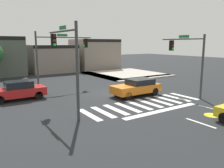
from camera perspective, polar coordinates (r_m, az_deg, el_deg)
name	(u,v)px	position (r m, az deg, el deg)	size (l,w,h in m)	color
ground_plane	(112,93)	(20.96, -0.07, -2.41)	(120.00, 120.00, 0.00)	#232628
crosswalk_near	(144,104)	(17.49, 8.09, -5.08)	(9.90, 2.93, 0.01)	silver
bike_detector_marking	(212,115)	(16.09, 24.15, -7.27)	(1.00, 1.00, 0.01)	yellow
curb_corner_northeast	(125,74)	(33.35, 3.22, 2.46)	(10.00, 10.60, 0.15)	#B2AA9E
storefront_row	(57,56)	(38.56, -13.76, 6.98)	(22.58, 6.75, 5.58)	#4C564C
traffic_signal_southwest	(66,53)	(14.72, -11.72, 7.77)	(0.32, 4.68, 5.87)	#383A3D
traffic_signal_southeast	(187,54)	(20.89, 18.60, 7.37)	(0.32, 4.65, 5.36)	#383A3D
traffic_signal_northwest	(60,50)	(23.49, -13.20, 8.48)	(5.97, 0.32, 5.76)	#383A3D
car_red	(18,90)	(20.02, -22.82, -1.52)	(4.33, 1.74, 1.57)	red
car_orange	(137,87)	(20.07, 6.33, -0.78)	(4.45, 1.89, 1.49)	orange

